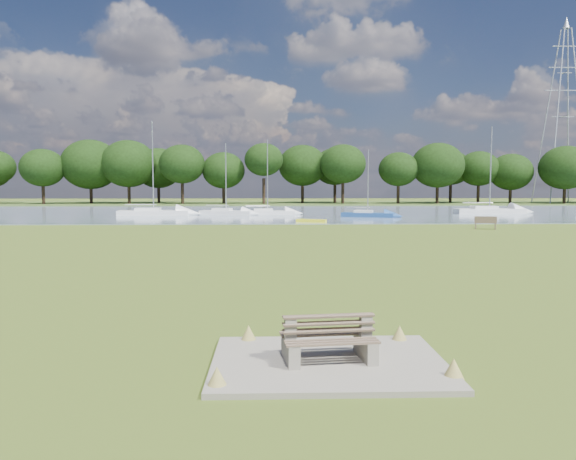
{
  "coord_description": "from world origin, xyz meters",
  "views": [
    {
      "loc": [
        -1.04,
        -23.92,
        3.27
      ],
      "look_at": [
        -0.36,
        -2.0,
        1.5
      ],
      "focal_mm": 35.0,
      "sensor_mm": 36.0,
      "label": 1
    }
  ],
  "objects_px": {
    "bench_pair": "(328,340)",
    "pylon": "(564,89)",
    "riverbank_bench": "(485,223)",
    "sailboat_3": "(489,209)",
    "sailboat_5": "(153,211)",
    "sailboat_4": "(226,211)",
    "sailboat_6": "(367,213)",
    "kayak": "(311,221)",
    "sailboat_2": "(267,211)"
  },
  "relations": [
    {
      "from": "riverbank_bench",
      "to": "pylon",
      "type": "relative_size",
      "value": 0.05
    },
    {
      "from": "bench_pair",
      "to": "pylon",
      "type": "height_order",
      "value": "pylon"
    },
    {
      "from": "bench_pair",
      "to": "sailboat_6",
      "type": "xyz_separation_m",
      "value": [
        8.57,
        45.55,
        -0.01
      ]
    },
    {
      "from": "bench_pair",
      "to": "sailboat_6",
      "type": "bearing_deg",
      "value": 72.76
    },
    {
      "from": "bench_pair",
      "to": "kayak",
      "type": "bearing_deg",
      "value": 79.72
    },
    {
      "from": "pylon",
      "to": "sailboat_3",
      "type": "bearing_deg",
      "value": -127.71
    },
    {
      "from": "sailboat_3",
      "to": "sailboat_6",
      "type": "height_order",
      "value": "sailboat_3"
    },
    {
      "from": "pylon",
      "to": "sailboat_3",
      "type": "distance_m",
      "value": 44.64
    },
    {
      "from": "sailboat_2",
      "to": "sailboat_6",
      "type": "bearing_deg",
      "value": -28.63
    },
    {
      "from": "sailboat_3",
      "to": "riverbank_bench",
      "type": "bearing_deg",
      "value": -113.57
    },
    {
      "from": "kayak",
      "to": "sailboat_5",
      "type": "bearing_deg",
      "value": 166.78
    },
    {
      "from": "sailboat_6",
      "to": "kayak",
      "type": "bearing_deg",
      "value": -110.23
    },
    {
      "from": "sailboat_3",
      "to": "pylon",
      "type": "bearing_deg",
      "value": 50.72
    },
    {
      "from": "sailboat_3",
      "to": "sailboat_6",
      "type": "bearing_deg",
      "value": -158.22
    },
    {
      "from": "riverbank_bench",
      "to": "pylon",
      "type": "xyz_separation_m",
      "value": [
        33.39,
        53.34,
        18.75
      ]
    },
    {
      "from": "kayak",
      "to": "sailboat_2",
      "type": "xyz_separation_m",
      "value": [
        -3.87,
        12.3,
        0.28
      ]
    },
    {
      "from": "pylon",
      "to": "sailboat_4",
      "type": "xyz_separation_m",
      "value": [
        -53.96,
        -34.18,
        -18.74
      ]
    },
    {
      "from": "riverbank_bench",
      "to": "sailboat_3",
      "type": "xyz_separation_m",
      "value": [
        8.59,
        21.26,
        0.07
      ]
    },
    {
      "from": "sailboat_2",
      "to": "sailboat_5",
      "type": "bearing_deg",
      "value": -179.03
    },
    {
      "from": "riverbank_bench",
      "to": "sailboat_6",
      "type": "xyz_separation_m",
      "value": [
        -6.17,
        14.89,
        -0.03
      ]
    },
    {
      "from": "bench_pair",
      "to": "kayak",
      "type": "distance_m",
      "value": 38.08
    },
    {
      "from": "sailboat_5",
      "to": "bench_pair",
      "type": "bearing_deg",
      "value": -77.73
    },
    {
      "from": "bench_pair",
      "to": "riverbank_bench",
      "type": "relative_size",
      "value": 1.09
    },
    {
      "from": "riverbank_bench",
      "to": "sailboat_3",
      "type": "bearing_deg",
      "value": 87.61
    },
    {
      "from": "kayak",
      "to": "pylon",
      "type": "height_order",
      "value": "pylon"
    },
    {
      "from": "riverbank_bench",
      "to": "sailboat_2",
      "type": "xyz_separation_m",
      "value": [
        -16.17,
        19.63,
        -0.03
      ]
    },
    {
      "from": "pylon",
      "to": "sailboat_5",
      "type": "relative_size",
      "value": 3.13
    },
    {
      "from": "bench_pair",
      "to": "sailboat_3",
      "type": "xyz_separation_m",
      "value": [
        23.34,
        51.92,
        0.09
      ]
    },
    {
      "from": "bench_pair",
      "to": "sailboat_4",
      "type": "relative_size",
      "value": 0.23
    },
    {
      "from": "sailboat_4",
      "to": "sailboat_5",
      "type": "height_order",
      "value": "sailboat_5"
    },
    {
      "from": "pylon",
      "to": "riverbank_bench",
      "type": "bearing_deg",
      "value": -122.05
    },
    {
      "from": "kayak",
      "to": "sailboat_6",
      "type": "height_order",
      "value": "sailboat_6"
    },
    {
      "from": "bench_pair",
      "to": "sailboat_5",
      "type": "height_order",
      "value": "sailboat_5"
    },
    {
      "from": "riverbank_bench",
      "to": "sailboat_5",
      "type": "xyz_separation_m",
      "value": [
        -28.17,
        18.75,
        0.05
      ]
    },
    {
      "from": "pylon",
      "to": "sailboat_2",
      "type": "relative_size",
      "value": 3.81
    },
    {
      "from": "sailboat_4",
      "to": "sailboat_6",
      "type": "bearing_deg",
      "value": -1.28
    },
    {
      "from": "bench_pair",
      "to": "sailboat_2",
      "type": "relative_size",
      "value": 0.22
    },
    {
      "from": "kayak",
      "to": "pylon",
      "type": "relative_size",
      "value": 0.08
    },
    {
      "from": "pylon",
      "to": "sailboat_2",
      "type": "distance_m",
      "value": 62.8
    },
    {
      "from": "sailboat_4",
      "to": "sailboat_5",
      "type": "relative_size",
      "value": 0.77
    },
    {
      "from": "bench_pair",
      "to": "sailboat_2",
      "type": "distance_m",
      "value": 50.32
    },
    {
      "from": "kayak",
      "to": "sailboat_6",
      "type": "distance_m",
      "value": 9.72
    },
    {
      "from": "bench_pair",
      "to": "pylon",
      "type": "xyz_separation_m",
      "value": [
        48.14,
        84.0,
        18.77
      ]
    },
    {
      "from": "pylon",
      "to": "sailboat_4",
      "type": "relative_size",
      "value": 4.08
    },
    {
      "from": "sailboat_4",
      "to": "sailboat_6",
      "type": "height_order",
      "value": "sailboat_4"
    },
    {
      "from": "kayak",
      "to": "pylon",
      "type": "distance_m",
      "value": 67.57
    },
    {
      "from": "pylon",
      "to": "sailboat_6",
      "type": "relative_size",
      "value": 4.59
    },
    {
      "from": "pylon",
      "to": "sailboat_5",
      "type": "height_order",
      "value": "pylon"
    },
    {
      "from": "sailboat_2",
      "to": "bench_pair",
      "type": "bearing_deg",
      "value": -91.62
    },
    {
      "from": "riverbank_bench",
      "to": "kayak",
      "type": "height_order",
      "value": "riverbank_bench"
    }
  ]
}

